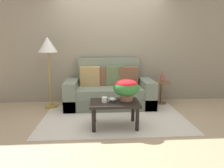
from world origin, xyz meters
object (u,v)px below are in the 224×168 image
Objects in this scene: couch at (109,91)px; snack_bowl at (113,99)px; side_table at (161,89)px; floor_lamp at (48,48)px; table_vase at (162,78)px; coffee_table at (115,106)px; potted_plant at (126,88)px; coffee_mug at (104,100)px.

snack_bowl is at bearing -90.19° from couch.
couch is 3.68× the size of side_table.
table_vase is (2.52, 0.09, -0.67)m from floor_lamp.
potted_plant reaches higher than coffee_table.
snack_bowl is (0.14, 0.06, -0.01)m from coffee_mug.
potted_plant is at bearing -130.19° from side_table.
coffee_table is at bearing -160.43° from potted_plant.
side_table reaches higher than snack_bowl.
couch is 1.26m from table_vase.
floor_lamp is at bearing -179.33° from couch.
table_vase reaches higher than coffee_table.
couch reaches higher than side_table.
couch reaches higher than snack_bowl.
side_table is (1.21, 0.07, 0.03)m from couch.
side_table is (1.19, 1.24, -0.00)m from coffee_table.
coffee_mug is (-1.36, -1.27, 0.12)m from side_table.
table_vase reaches higher than side_table.
coffee_mug reaches higher than side_table.
couch is 1.14m from snack_bowl.
potted_plant is (-0.99, -1.17, 0.30)m from side_table.
side_table is at bearing 3.34° from couch.
floor_lamp is at bearing -178.01° from table_vase.
coffee_mug is at bearing -165.18° from potted_plant.
coffee_table is 0.21m from coffee_mug.
coffee_table is at bearing -133.80° from side_table.
snack_bowl is 1.73m from table_vase.
snack_bowl is (-0.23, -0.04, -0.19)m from potted_plant.
snack_bowl reaches higher than coffee_table.
potted_plant is (0.23, -1.10, 0.33)m from couch.
snack_bowl is at bearing -135.25° from side_table.
side_table is 1.86m from coffee_mug.
potted_plant is (1.52, -1.08, -0.63)m from floor_lamp.
coffee_table is at bearing -41.15° from floor_lamp.
coffee_mug is at bearing -96.95° from couch.
side_table is 2.18× the size of table_vase.
side_table is 0.34× the size of floor_lamp.
coffee_mug is at bearing -137.00° from side_table.
coffee_table is 6.24× the size of snack_bowl.
side_table reaches higher than coffee_table.
coffee_table is at bearing 8.84° from coffee_mug.
potted_plant reaches higher than table_vase.
potted_plant is 3.38× the size of snack_bowl.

